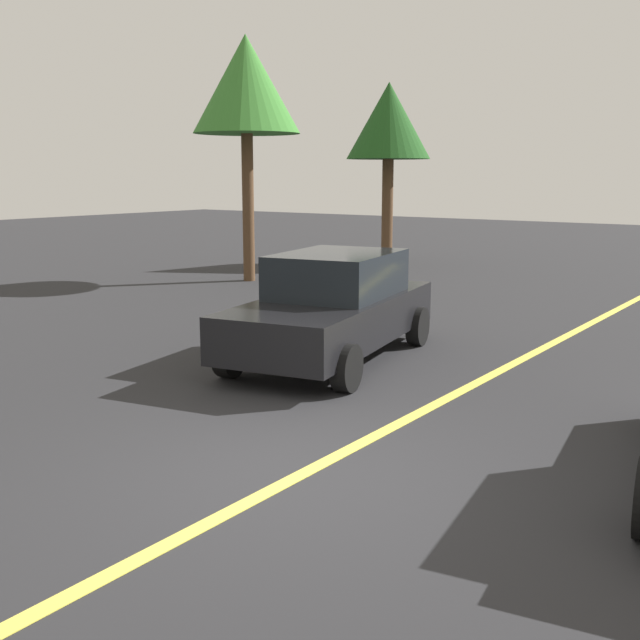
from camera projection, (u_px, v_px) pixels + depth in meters
ground_plane at (299, 476)px, 7.17m from camera, size 80.00×80.00×0.00m
lane_marking_centre at (444, 400)px, 9.56m from camera, size 28.00×0.16×0.01m
car_black_approaching at (333, 307)px, 11.59m from camera, size 4.73×2.65×1.62m
tree_left_verge at (246, 86)px, 19.46m from camera, size 2.76×2.76×6.27m
tree_right_verge at (389, 123)px, 23.43m from camera, size 2.59×2.59×5.56m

